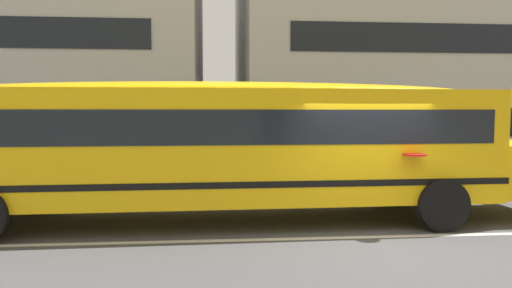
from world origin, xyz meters
name	(u,v)px	position (x,y,z in m)	size (l,w,h in m)	color
ground_plane	(372,237)	(0.00, 0.00, 0.00)	(400.00, 400.00, 0.00)	#4C4C4F
sidewalk_far	(301,180)	(0.00, 7.29, 0.01)	(120.00, 3.00, 0.01)	gray
lane_centreline	(372,237)	(0.00, 0.00, 0.00)	(110.00, 0.16, 0.01)	silver
school_bus	(232,139)	(-2.56, 1.52, 1.76)	(13.32, 3.16, 2.97)	yellow
apartment_block_far_centre	(420,29)	(7.75, 15.38, 6.65)	(18.84, 13.22, 13.30)	#B7B7B2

